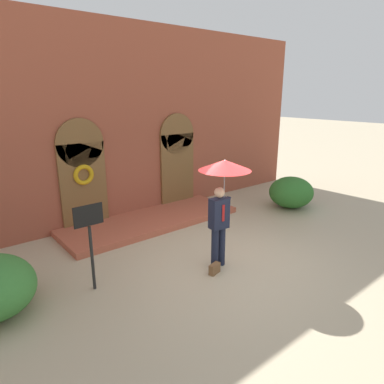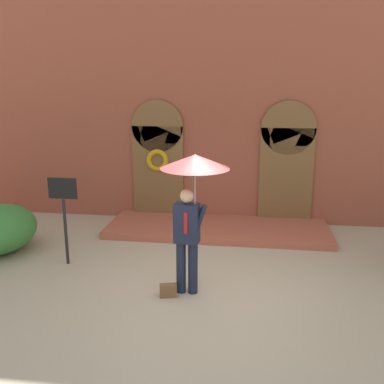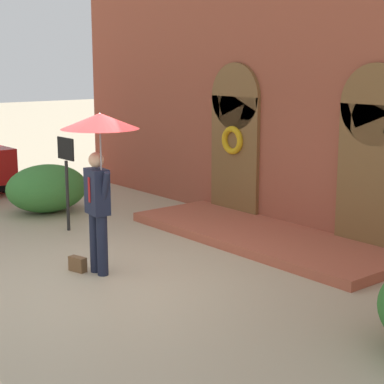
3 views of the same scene
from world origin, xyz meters
name	(u,v)px [view 3 (image 3 of 3)]	position (x,y,z in m)	size (l,w,h in m)	color
ground_plane	(111,277)	(0.00, 0.00, 0.00)	(80.00, 80.00, 0.00)	tan
building_facade	(308,84)	(0.00, 4.15, 2.68)	(14.00, 2.30, 5.60)	brown
person_with_umbrella	(99,145)	(-0.16, -0.04, 1.91)	(1.10, 1.10, 2.36)	#191E33
handbag	(78,264)	(-0.55, -0.24, 0.11)	(0.28, 0.12, 0.22)	brown
sign_post	(66,168)	(-2.76, 0.82, 1.16)	(0.56, 0.06, 1.72)	black
shrub_left	(47,188)	(-4.41, 1.23, 0.49)	(1.42, 1.70, 0.98)	#387A33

